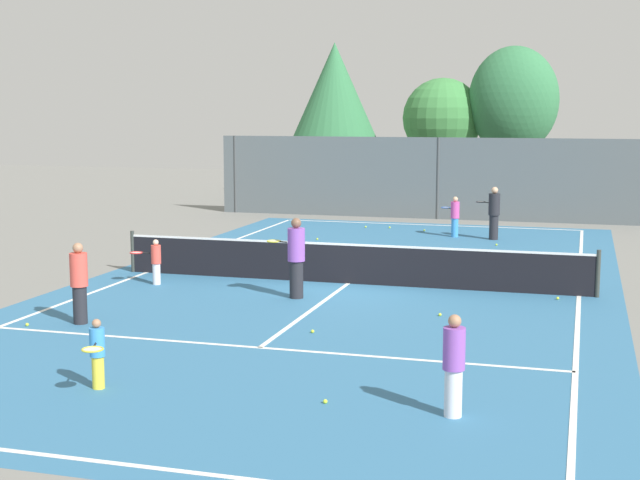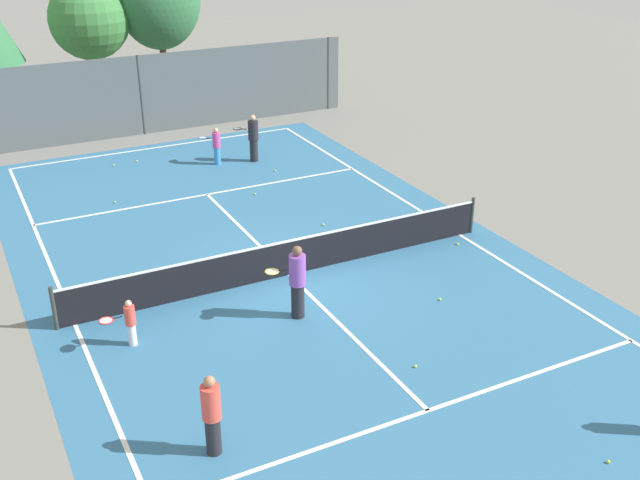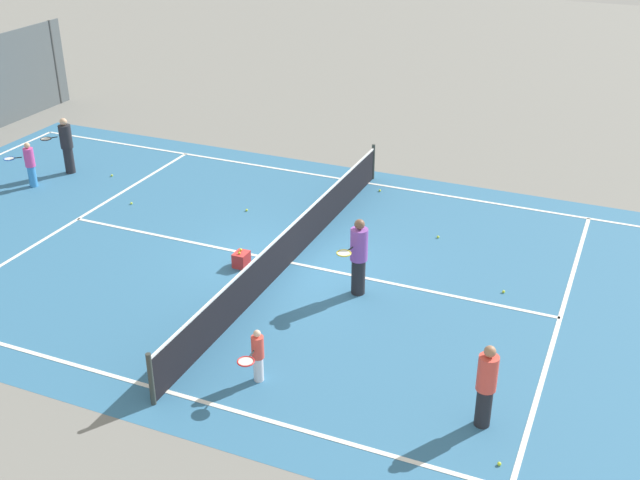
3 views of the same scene
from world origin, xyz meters
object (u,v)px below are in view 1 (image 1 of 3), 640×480
at_px(ball_crate, 336,268).
at_px(tennis_ball_8, 366,227).
at_px(player_1, 296,257).
at_px(player_3, 454,365).
at_px(tennis_ball_10, 325,401).
at_px(player_4, 79,282).
at_px(player_5, 155,261).
at_px(tennis_ball_9, 317,239).
at_px(tennis_ball_0, 496,245).
at_px(tennis_ball_3, 440,315).
at_px(tennis_ball_11, 558,298).
at_px(tennis_ball_4, 390,227).
at_px(tennis_ball_6, 27,325).
at_px(tennis_ball_2, 453,270).
at_px(player_6, 494,212).
at_px(tennis_ball_7, 424,230).
at_px(tennis_ball_5, 313,331).
at_px(player_2, 97,353).
at_px(player_0, 455,216).
at_px(tennis_ball_12, 440,251).

distance_m(ball_crate, tennis_ball_8, 9.69).
xyz_separation_m(player_1, player_3, (4.59, -7.11, -0.20)).
height_order(ball_crate, tennis_ball_10, ball_crate).
bearing_deg(ball_crate, player_4, -117.76).
relative_size(player_5, tennis_ball_9, 17.00).
relative_size(tennis_ball_0, tennis_ball_3, 1.00).
distance_m(tennis_ball_8, tennis_ball_11, 13.23).
height_order(player_3, player_5, player_3).
height_order(tennis_ball_4, tennis_ball_11, same).
bearing_deg(player_4, tennis_ball_6, -151.29).
bearing_deg(tennis_ball_3, tennis_ball_0, 88.96).
bearing_deg(tennis_ball_2, tennis_ball_8, 117.97).
relative_size(player_6, tennis_ball_8, 26.54).
relative_size(tennis_ball_0, tennis_ball_2, 1.00).
bearing_deg(tennis_ball_3, tennis_ball_7, 101.16).
bearing_deg(tennis_ball_4, tennis_ball_7, -17.84).
xyz_separation_m(tennis_ball_5, tennis_ball_6, (-5.61, -1.06, 0.00)).
xyz_separation_m(ball_crate, tennis_ball_8, (-1.48, 9.58, -0.15)).
height_order(player_4, tennis_ball_0, player_4).
height_order(tennis_ball_0, tennis_ball_2, same).
xyz_separation_m(player_2, player_5, (-2.99, 7.96, 0.01)).
bearing_deg(tennis_ball_3, tennis_ball_11, 46.17).
relative_size(player_6, tennis_ball_4, 26.54).
bearing_deg(tennis_ball_9, tennis_ball_11, -43.80).
bearing_deg(player_0, tennis_ball_4, 148.48).
xyz_separation_m(tennis_ball_3, tennis_ball_10, (-0.73, -6.15, 0.00)).
height_order(tennis_ball_5, tennis_ball_6, same).
bearing_deg(tennis_ball_0, tennis_ball_4, 141.81).
height_order(player_6, tennis_ball_2, player_6).
relative_size(player_3, ball_crate, 3.44).
bearing_deg(ball_crate, tennis_ball_6, -121.65).
height_order(player_5, tennis_ball_11, player_5).
bearing_deg(tennis_ball_0, player_1, -111.04).
relative_size(player_2, tennis_ball_6, 16.64).
relative_size(tennis_ball_10, tennis_ball_11, 1.00).
relative_size(tennis_ball_5, tennis_ball_11, 1.00).
bearing_deg(player_1, player_6, 72.59).
height_order(player_4, tennis_ball_9, player_4).
height_order(player_6, tennis_ball_6, player_6).
xyz_separation_m(tennis_ball_8, tennis_ball_11, (7.13, -11.14, 0.00)).
height_order(tennis_ball_7, tennis_ball_12, same).
bearing_deg(tennis_ball_9, player_0, 25.82).
relative_size(tennis_ball_4, tennis_ball_6, 1.00).
height_order(player_4, player_6, player_6).
distance_m(player_0, tennis_ball_10, 18.23).
bearing_deg(tennis_ball_3, player_1, 164.98).
relative_size(player_4, player_5, 1.47).
bearing_deg(ball_crate, player_0, 76.38).
distance_m(tennis_ball_3, tennis_ball_10, 6.19).
distance_m(player_0, tennis_ball_5, 14.22).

